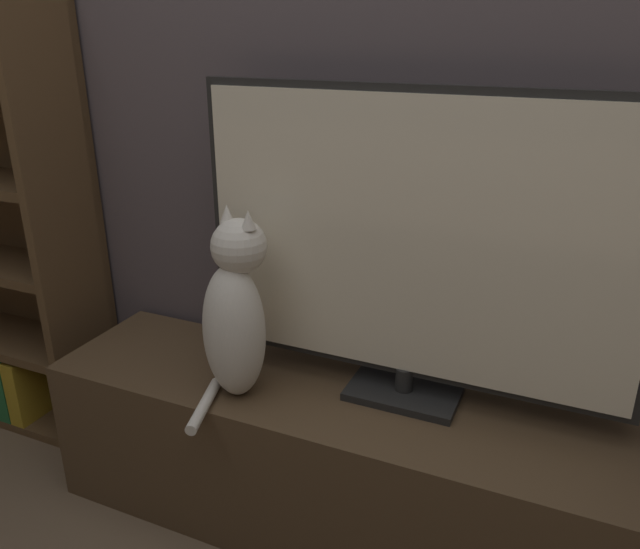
% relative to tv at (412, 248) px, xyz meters
% --- Properties ---
extents(wall_back, '(4.80, 0.05, 2.60)m').
position_rel_tv_xyz_m(wall_back, '(-0.16, 0.18, 0.47)').
color(wall_back, '#564C51').
rests_on(wall_back, ground_plane).
extents(tv_stand, '(1.56, 0.40, 0.43)m').
position_rel_tv_xyz_m(tv_stand, '(-0.16, -0.07, -0.61)').
color(tv_stand, brown).
rests_on(tv_stand, ground_plane).
extents(tv, '(1.06, 0.17, 0.76)m').
position_rel_tv_xyz_m(tv, '(0.00, 0.00, 0.00)').
color(tv, black).
rests_on(tv, tv_stand).
extents(cat, '(0.20, 0.32, 0.49)m').
position_rel_tv_xyz_m(cat, '(-0.39, -0.15, -0.18)').
color(cat, silver).
rests_on(cat, tv_stand).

